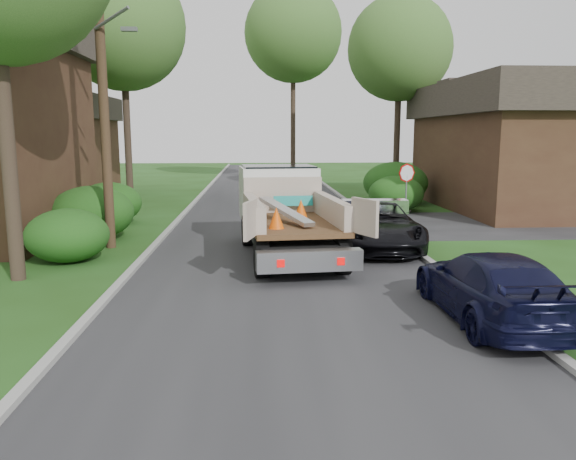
{
  "coord_description": "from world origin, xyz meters",
  "views": [
    {
      "loc": [
        -0.76,
        -13.1,
        3.61
      ],
      "look_at": [
        0.02,
        1.02,
        1.2
      ],
      "focal_mm": 35.0,
      "sensor_mm": 36.0,
      "label": 1
    }
  ],
  "objects_px": {
    "tree_center_far": "(293,33)",
    "house_right": "(537,144)",
    "house_left_far": "(46,144)",
    "flatbed_truck": "(284,206)",
    "utility_pole": "(103,83)",
    "navy_suv": "(491,286)",
    "tree_left_far": "(122,27)",
    "black_pickup": "(376,225)",
    "stop_sign": "(406,181)",
    "tree_right_far": "(400,49)"
  },
  "relations": [
    {
      "from": "tree_left_far",
      "to": "navy_suv",
      "type": "bearing_deg",
      "value": -60.15
    },
    {
      "from": "house_right",
      "to": "tree_right_far",
      "type": "xyz_separation_m",
      "value": [
        -5.5,
        6.0,
        5.32
      ]
    },
    {
      "from": "flatbed_truck",
      "to": "tree_center_far",
      "type": "bearing_deg",
      "value": 80.04
    },
    {
      "from": "house_right",
      "to": "navy_suv",
      "type": "distance_m",
      "value": 19.22
    },
    {
      "from": "flatbed_truck",
      "to": "navy_suv",
      "type": "relative_size",
      "value": 1.51
    },
    {
      "from": "flatbed_truck",
      "to": "navy_suv",
      "type": "bearing_deg",
      "value": -67.44
    },
    {
      "from": "tree_right_far",
      "to": "house_right",
      "type": "bearing_deg",
      "value": -47.49
    },
    {
      "from": "house_left_far",
      "to": "house_right",
      "type": "distance_m",
      "value": 27.68
    },
    {
      "from": "tree_left_far",
      "to": "house_left_far",
      "type": "bearing_deg",
      "value": 140.19
    },
    {
      "from": "house_left_far",
      "to": "tree_center_far",
      "type": "bearing_deg",
      "value": 27.3
    },
    {
      "from": "tree_right_far",
      "to": "tree_center_far",
      "type": "height_order",
      "value": "tree_center_far"
    },
    {
      "from": "house_left_far",
      "to": "stop_sign",
      "type": "bearing_deg",
      "value": -34.81
    },
    {
      "from": "house_left_far",
      "to": "utility_pole",
      "type": "bearing_deg",
      "value": -64.77
    },
    {
      "from": "house_left_far",
      "to": "navy_suv",
      "type": "relative_size",
      "value": 1.61
    },
    {
      "from": "tree_right_far",
      "to": "house_left_far",
      "type": "bearing_deg",
      "value": 174.56
    },
    {
      "from": "utility_pole",
      "to": "navy_suv",
      "type": "distance_m",
      "value": 12.85
    },
    {
      "from": "flatbed_truck",
      "to": "black_pickup",
      "type": "xyz_separation_m",
      "value": [
        3.0,
        0.22,
        -0.67
      ]
    },
    {
      "from": "stop_sign",
      "to": "tree_center_far",
      "type": "height_order",
      "value": "tree_center_far"
    },
    {
      "from": "stop_sign",
      "to": "navy_suv",
      "type": "xyz_separation_m",
      "value": [
        -1.4,
        -11.69,
        -1.1
      ]
    },
    {
      "from": "navy_suv",
      "to": "flatbed_truck",
      "type": "bearing_deg",
      "value": -62.17
    },
    {
      "from": "navy_suv",
      "to": "tree_right_far",
      "type": "bearing_deg",
      "value": -99.64
    },
    {
      "from": "stop_sign",
      "to": "utility_pole",
      "type": "relative_size",
      "value": 0.25
    },
    {
      "from": "stop_sign",
      "to": "flatbed_truck",
      "type": "distance_m",
      "value": 6.99
    },
    {
      "from": "tree_right_far",
      "to": "tree_center_far",
      "type": "relative_size",
      "value": 0.79
    },
    {
      "from": "stop_sign",
      "to": "tree_center_far",
      "type": "distance_m",
      "value": 23.15
    },
    {
      "from": "navy_suv",
      "to": "black_pickup",
      "type": "bearing_deg",
      "value": -84.5
    },
    {
      "from": "house_left_far",
      "to": "flatbed_truck",
      "type": "height_order",
      "value": "house_left_far"
    },
    {
      "from": "flatbed_truck",
      "to": "stop_sign",
      "type": "bearing_deg",
      "value": 36.89
    },
    {
      "from": "tree_right_far",
      "to": "flatbed_truck",
      "type": "xyz_separation_m",
      "value": [
        -7.44,
        -15.72,
        -7.06
      ]
    },
    {
      "from": "black_pickup",
      "to": "navy_suv",
      "type": "xyz_separation_m",
      "value": [
        0.74,
        -7.19,
        -0.06
      ]
    },
    {
      "from": "utility_pole",
      "to": "house_right",
      "type": "bearing_deg",
      "value": 26.01
    },
    {
      "from": "stop_sign",
      "to": "navy_suv",
      "type": "relative_size",
      "value": 0.53
    },
    {
      "from": "utility_pole",
      "to": "house_right",
      "type": "relative_size",
      "value": 0.77
    },
    {
      "from": "house_right",
      "to": "navy_suv",
      "type": "height_order",
      "value": "house_right"
    },
    {
      "from": "tree_center_far",
      "to": "house_right",
      "type": "bearing_deg",
      "value": -55.49
    },
    {
      "from": "tree_left_far",
      "to": "house_right",
      "type": "bearing_deg",
      "value": -8.33
    },
    {
      "from": "stop_sign",
      "to": "house_right",
      "type": "bearing_deg",
      "value": 32.66
    },
    {
      "from": "house_left_far",
      "to": "tree_right_far",
      "type": "distance_m",
      "value": 21.78
    },
    {
      "from": "stop_sign",
      "to": "black_pickup",
      "type": "xyz_separation_m",
      "value": [
        -2.14,
        -4.5,
        -1.03
      ]
    },
    {
      "from": "house_right",
      "to": "tree_left_far",
      "type": "height_order",
      "value": "tree_left_far"
    },
    {
      "from": "house_right",
      "to": "tree_left_far",
      "type": "relative_size",
      "value": 1.06
    },
    {
      "from": "utility_pole",
      "to": "tree_right_far",
      "type": "distance_m",
      "value": 20.12
    },
    {
      "from": "navy_suv",
      "to": "tree_left_far",
      "type": "bearing_deg",
      "value": -60.52
    },
    {
      "from": "black_pickup",
      "to": "utility_pole",
      "type": "bearing_deg",
      "value": -179.57
    },
    {
      "from": "stop_sign",
      "to": "utility_pole",
      "type": "height_order",
      "value": "utility_pole"
    },
    {
      "from": "tree_right_far",
      "to": "black_pickup",
      "type": "height_order",
      "value": "tree_right_far"
    },
    {
      "from": "house_left_far",
      "to": "flatbed_truck",
      "type": "bearing_deg",
      "value": -52.57
    },
    {
      "from": "utility_pole",
      "to": "navy_suv",
      "type": "xyz_separation_m",
      "value": [
        9.28,
        -7.67,
        -4.49
      ]
    },
    {
      "from": "tree_left_far",
      "to": "flatbed_truck",
      "type": "xyz_separation_m",
      "value": [
        7.56,
        -12.72,
        -7.57
      ]
    },
    {
      "from": "stop_sign",
      "to": "tree_left_far",
      "type": "xyz_separation_m",
      "value": [
        -12.7,
        8.0,
        7.2
      ]
    }
  ]
}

